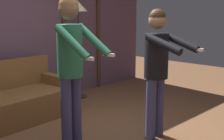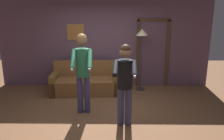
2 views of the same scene
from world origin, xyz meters
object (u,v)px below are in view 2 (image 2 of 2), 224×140
(couch, at_px, (86,83))
(person_standing_right, at_px, (125,78))
(person_standing_left, at_px, (83,66))
(torchiere_lamp, at_px, (142,39))

(couch, height_order, person_standing_right, person_standing_right)
(couch, distance_m, person_standing_right, 2.30)
(person_standing_left, bearing_deg, torchiere_lamp, 47.44)
(person_standing_left, bearing_deg, person_standing_right, -32.79)
(couch, bearing_deg, person_standing_left, -84.42)
(couch, bearing_deg, torchiere_lamp, 9.05)
(person_standing_left, bearing_deg, couch, 95.58)
(couch, xyz_separation_m, torchiere_lamp, (1.60, 0.25, 1.23))
(couch, xyz_separation_m, person_standing_left, (0.13, -1.35, 0.83))
(person_standing_right, bearing_deg, torchiere_lamp, 75.47)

